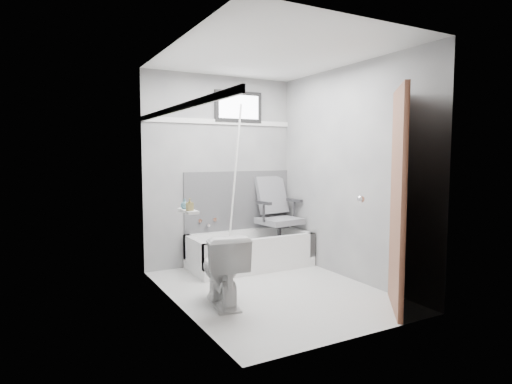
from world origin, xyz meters
TOP-DOWN VIEW (x-y plane):
  - floor at (0.00, 0.00)m, footprint 2.60×2.60m
  - ceiling at (0.00, 0.00)m, footprint 2.60×2.60m
  - wall_back at (0.00, 1.30)m, footprint 2.00×0.02m
  - wall_front at (0.00, -1.30)m, footprint 2.00×0.02m
  - wall_left at (-1.00, 0.00)m, footprint 0.02×2.60m
  - wall_right at (1.00, 0.00)m, footprint 0.02×2.60m
  - bathtub at (0.23, 0.93)m, footprint 1.50×0.70m
  - office_chair at (0.69, 0.98)m, footprint 0.64×0.64m
  - toilet at (-0.62, -0.13)m, footprint 0.50×0.74m
  - door at (0.98, -1.28)m, footprint 0.78×0.78m
  - window at (0.25, 1.29)m, footprint 0.66×0.04m
  - backerboard at (0.25, 1.29)m, footprint 1.50×0.02m
  - trim_back at (0.00, 1.29)m, footprint 2.00×0.02m
  - trim_left at (-0.99, 0.00)m, footprint 0.02×2.60m
  - pole at (0.08, 1.06)m, footprint 0.02×0.42m
  - shelf at (-0.93, -0.07)m, footprint 0.10×0.32m
  - soap_bottle_a at (-0.94, -0.15)m, footprint 0.06×0.06m
  - soap_bottle_b at (-0.94, -0.01)m, footprint 0.08×0.08m
  - faucet at (-0.20, 1.27)m, footprint 0.26×0.10m

SIDE VIEW (x-z plane):
  - floor at x=0.00m, z-range 0.00..0.00m
  - bathtub at x=0.23m, z-range 0.00..0.42m
  - toilet at x=-0.62m, z-range 0.00..0.68m
  - faucet at x=-0.20m, z-range 0.47..0.63m
  - office_chair at x=0.69m, z-range 0.12..1.12m
  - backerboard at x=0.25m, z-range 0.41..1.19m
  - shelf at x=-0.93m, z-range 0.89..0.91m
  - soap_bottle_b at x=-0.94m, z-range 0.91..1.01m
  - soap_bottle_a at x=-0.94m, z-range 0.91..1.02m
  - door at x=0.98m, z-range 0.00..2.00m
  - pole at x=0.08m, z-range 0.09..2.01m
  - wall_back at x=0.00m, z-range 0.00..2.40m
  - wall_front at x=0.00m, z-range 0.00..2.40m
  - wall_left at x=-1.00m, z-range 0.00..2.40m
  - wall_right at x=1.00m, z-range 0.00..2.40m
  - trim_back at x=0.00m, z-range 1.79..1.85m
  - trim_left at x=-0.99m, z-range 1.79..1.85m
  - window at x=0.25m, z-range 1.82..2.22m
  - ceiling at x=0.00m, z-range 2.40..2.40m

